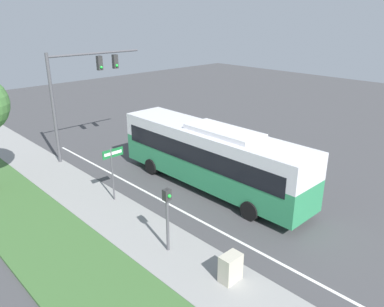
% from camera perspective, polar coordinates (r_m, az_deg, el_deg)
% --- Properties ---
extents(ground_plane, '(80.00, 80.00, 0.00)m').
position_cam_1_polar(ground_plane, '(19.30, 11.33, -7.47)').
color(ground_plane, '#424244').
extents(sidewalk, '(2.80, 80.00, 0.12)m').
position_cam_1_polar(sidewalk, '(15.27, -2.80, -15.03)').
color(sidewalk, gray).
rests_on(sidewalk, ground_plane).
extents(grass_verge, '(3.60, 80.00, 0.10)m').
position_cam_1_polar(grass_verge, '(13.86, -13.46, -20.04)').
color(grass_verge, '#3D6633').
rests_on(grass_verge, ground_plane).
extents(lane_divider_near, '(0.14, 30.00, 0.01)m').
position_cam_1_polar(lane_divider_near, '(16.82, 4.03, -11.60)').
color(lane_divider_near, silver).
rests_on(lane_divider_near, ground_plane).
extents(bus, '(2.64, 11.76, 3.52)m').
position_cam_1_polar(bus, '(19.86, 2.87, -0.07)').
color(bus, '#2D8956').
rests_on(bus, ground_plane).
extents(signal_gantry, '(6.45, 0.41, 6.84)m').
position_cam_1_polar(signal_gantry, '(24.71, -16.70, 10.26)').
color(signal_gantry, '#4C4C51').
rests_on(signal_gantry, ground_plane).
extents(pedestrian_signal, '(0.28, 0.34, 2.78)m').
position_cam_1_polar(pedestrian_signal, '(14.46, -3.78, -8.59)').
color(pedestrian_signal, '#4C4C51').
rests_on(pedestrian_signal, ground_plane).
extents(street_sign, '(1.15, 0.08, 2.86)m').
position_cam_1_polar(street_sign, '(18.72, -11.98, -1.78)').
color(street_sign, '#4C4C51').
rests_on(street_sign, ground_plane).
extents(utility_cabinet, '(0.78, 0.51, 1.03)m').
position_cam_1_polar(utility_cabinet, '(13.69, 5.89, -16.94)').
color(utility_cabinet, '#B7B29E').
rests_on(utility_cabinet, sidewalk).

